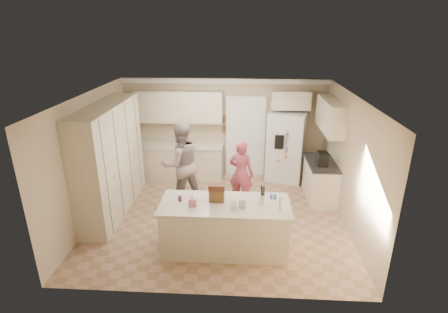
# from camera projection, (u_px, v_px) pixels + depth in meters

# --- Properties ---
(floor) EXTENTS (5.20, 4.60, 0.02)m
(floor) POSITION_uv_depth(u_px,v_px,m) (218.00, 217.00, 7.46)
(floor) COLOR tan
(floor) RESTS_ON ground
(ceiling) EXTENTS (5.20, 4.60, 0.02)m
(ceiling) POSITION_uv_depth(u_px,v_px,m) (218.00, 95.00, 6.53)
(ceiling) COLOR white
(ceiling) RESTS_ON wall_back
(wall_back) EXTENTS (5.20, 0.02, 2.60)m
(wall_back) POSITION_uv_depth(u_px,v_px,m) (225.00, 128.00, 9.15)
(wall_back) COLOR #C0AC8B
(wall_back) RESTS_ON ground
(wall_front) EXTENTS (5.20, 0.02, 2.60)m
(wall_front) POSITION_uv_depth(u_px,v_px,m) (206.00, 221.00, 4.84)
(wall_front) COLOR #C0AC8B
(wall_front) RESTS_ON ground
(wall_left) EXTENTS (0.02, 4.60, 2.60)m
(wall_left) POSITION_uv_depth(u_px,v_px,m) (91.00, 158.00, 7.14)
(wall_left) COLOR #C0AC8B
(wall_left) RESTS_ON ground
(wall_right) EXTENTS (0.02, 4.60, 2.60)m
(wall_right) POSITION_uv_depth(u_px,v_px,m) (350.00, 163.00, 6.85)
(wall_right) COLOR #C0AC8B
(wall_right) RESTS_ON ground
(crown_back) EXTENTS (5.20, 0.08, 0.12)m
(crown_back) POSITION_uv_depth(u_px,v_px,m) (224.00, 81.00, 8.67)
(crown_back) COLOR white
(crown_back) RESTS_ON wall_back
(pantry_bank) EXTENTS (0.60, 2.60, 2.35)m
(pantry_bank) POSITION_uv_depth(u_px,v_px,m) (110.00, 160.00, 7.35)
(pantry_bank) COLOR beige
(pantry_bank) RESTS_ON floor
(back_base_cab) EXTENTS (2.20, 0.60, 0.88)m
(back_base_cab) POSITION_uv_depth(u_px,v_px,m) (181.00, 162.00, 9.23)
(back_base_cab) COLOR beige
(back_base_cab) RESTS_ON floor
(back_countertop) EXTENTS (2.24, 0.63, 0.04)m
(back_countertop) POSITION_uv_depth(u_px,v_px,m) (180.00, 146.00, 9.06)
(back_countertop) COLOR beige
(back_countertop) RESTS_ON back_base_cab
(back_upper_cab) EXTENTS (2.20, 0.35, 0.80)m
(back_upper_cab) POSITION_uv_depth(u_px,v_px,m) (179.00, 107.00, 8.83)
(back_upper_cab) COLOR beige
(back_upper_cab) RESTS_ON wall_back
(doorway_opening) EXTENTS (0.90, 0.06, 2.10)m
(doorway_opening) POSITION_uv_depth(u_px,v_px,m) (245.00, 138.00, 9.18)
(doorway_opening) COLOR black
(doorway_opening) RESTS_ON floor
(doorway_casing) EXTENTS (1.02, 0.03, 2.22)m
(doorway_casing) POSITION_uv_depth(u_px,v_px,m) (245.00, 138.00, 9.15)
(doorway_casing) COLOR white
(doorway_casing) RESTS_ON floor
(wall_frame_upper) EXTENTS (0.15, 0.02, 0.20)m
(wall_frame_upper) POSITION_uv_depth(u_px,v_px,m) (225.00, 119.00, 9.02)
(wall_frame_upper) COLOR brown
(wall_frame_upper) RESTS_ON wall_back
(wall_frame_lower) EXTENTS (0.15, 0.02, 0.20)m
(wall_frame_lower) POSITION_uv_depth(u_px,v_px,m) (225.00, 129.00, 9.12)
(wall_frame_lower) COLOR brown
(wall_frame_lower) RESTS_ON wall_back
(refrigerator) EXTENTS (1.07, 0.94, 1.80)m
(refrigerator) POSITION_uv_depth(u_px,v_px,m) (286.00, 147.00, 8.96)
(refrigerator) COLOR white
(refrigerator) RESTS_ON floor
(fridge_seam) EXTENTS (0.02, 0.02, 1.78)m
(fridge_seam) POSITION_uv_depth(u_px,v_px,m) (288.00, 152.00, 8.63)
(fridge_seam) COLOR gray
(fridge_seam) RESTS_ON refrigerator
(fridge_dispenser) EXTENTS (0.22, 0.03, 0.35)m
(fridge_dispenser) POSITION_uv_depth(u_px,v_px,m) (279.00, 142.00, 8.55)
(fridge_dispenser) COLOR black
(fridge_dispenser) RESTS_ON refrigerator
(fridge_handle_l) EXTENTS (0.02, 0.02, 0.85)m
(fridge_handle_l) POSITION_uv_depth(u_px,v_px,m) (286.00, 146.00, 8.57)
(fridge_handle_l) COLOR silver
(fridge_handle_l) RESTS_ON refrigerator
(fridge_handle_r) EXTENTS (0.02, 0.02, 0.85)m
(fridge_handle_r) POSITION_uv_depth(u_px,v_px,m) (290.00, 146.00, 8.56)
(fridge_handle_r) COLOR silver
(fridge_handle_r) RESTS_ON refrigerator
(over_fridge_cab) EXTENTS (0.95, 0.35, 0.45)m
(over_fridge_cab) POSITION_uv_depth(u_px,v_px,m) (291.00, 100.00, 8.60)
(over_fridge_cab) COLOR beige
(over_fridge_cab) RESTS_ON wall_back
(right_base_cab) EXTENTS (0.60, 1.20, 0.88)m
(right_base_cab) POSITION_uv_depth(u_px,v_px,m) (320.00, 181.00, 8.11)
(right_base_cab) COLOR beige
(right_base_cab) RESTS_ON floor
(right_countertop) EXTENTS (0.63, 1.24, 0.04)m
(right_countertop) POSITION_uv_depth(u_px,v_px,m) (322.00, 163.00, 7.95)
(right_countertop) COLOR #2D2B28
(right_countertop) RESTS_ON right_base_cab
(right_upper_cab) EXTENTS (0.35, 1.50, 0.70)m
(right_upper_cab) POSITION_uv_depth(u_px,v_px,m) (331.00, 116.00, 7.75)
(right_upper_cab) COLOR beige
(right_upper_cab) RESTS_ON wall_right
(coffee_maker) EXTENTS (0.22, 0.28, 0.30)m
(coffee_maker) POSITION_uv_depth(u_px,v_px,m) (322.00, 159.00, 7.70)
(coffee_maker) COLOR black
(coffee_maker) RESTS_ON right_countertop
(island_base) EXTENTS (2.20, 0.90, 0.88)m
(island_base) POSITION_uv_depth(u_px,v_px,m) (225.00, 227.00, 6.26)
(island_base) COLOR beige
(island_base) RESTS_ON floor
(island_top) EXTENTS (2.28, 0.96, 0.05)m
(island_top) POSITION_uv_depth(u_px,v_px,m) (225.00, 205.00, 6.10)
(island_top) COLOR beige
(island_top) RESTS_ON island_base
(utensil_crock) EXTENTS (0.13, 0.13, 0.15)m
(utensil_crock) POSITION_uv_depth(u_px,v_px,m) (262.00, 199.00, 6.08)
(utensil_crock) COLOR white
(utensil_crock) RESTS_ON island_top
(tissue_box) EXTENTS (0.13, 0.13, 0.14)m
(tissue_box) POSITION_uv_depth(u_px,v_px,m) (193.00, 202.00, 6.00)
(tissue_box) COLOR pink
(tissue_box) RESTS_ON island_top
(tissue_plume) EXTENTS (0.08, 0.08, 0.08)m
(tissue_plume) POSITION_uv_depth(u_px,v_px,m) (192.00, 196.00, 5.96)
(tissue_plume) COLOR white
(tissue_plume) RESTS_ON tissue_box
(dollhouse_body) EXTENTS (0.26, 0.18, 0.22)m
(dollhouse_body) POSITION_uv_depth(u_px,v_px,m) (217.00, 195.00, 6.15)
(dollhouse_body) COLOR brown
(dollhouse_body) RESTS_ON island_top
(dollhouse_roof) EXTENTS (0.28, 0.20, 0.10)m
(dollhouse_roof) POSITION_uv_depth(u_px,v_px,m) (217.00, 187.00, 6.10)
(dollhouse_roof) COLOR #592D1E
(dollhouse_roof) RESTS_ON dollhouse_body
(jam_jar) EXTENTS (0.07, 0.07, 0.09)m
(jam_jar) POSITION_uv_depth(u_px,v_px,m) (180.00, 199.00, 6.17)
(jam_jar) COLOR #59263F
(jam_jar) RESTS_ON island_top
(greeting_card_a) EXTENTS (0.12, 0.06, 0.16)m
(greeting_card_a) POSITION_uv_depth(u_px,v_px,m) (233.00, 205.00, 5.87)
(greeting_card_a) COLOR white
(greeting_card_a) RESTS_ON island_top
(greeting_card_b) EXTENTS (0.12, 0.05, 0.16)m
(greeting_card_b) POSITION_uv_depth(u_px,v_px,m) (242.00, 204.00, 5.91)
(greeting_card_b) COLOR silver
(greeting_card_b) RESTS_ON island_top
(water_bottle) EXTENTS (0.07, 0.07, 0.24)m
(water_bottle) POSITION_uv_depth(u_px,v_px,m) (281.00, 203.00, 5.86)
(water_bottle) COLOR silver
(water_bottle) RESTS_ON island_top
(shaker_salt) EXTENTS (0.05, 0.05, 0.09)m
(shaker_salt) POSITION_uv_depth(u_px,v_px,m) (271.00, 197.00, 6.24)
(shaker_salt) COLOR #3961B2
(shaker_salt) RESTS_ON island_top
(shaker_pepper) EXTENTS (0.05, 0.05, 0.09)m
(shaker_pepper) POSITION_uv_depth(u_px,v_px,m) (275.00, 197.00, 6.23)
(shaker_pepper) COLOR #3961B2
(shaker_pepper) RESTS_ON island_top
(teen_boy) EXTENTS (1.16, 1.09, 1.91)m
(teen_boy) POSITION_uv_depth(u_px,v_px,m) (181.00, 164.00, 7.75)
(teen_boy) COLOR gray
(teen_boy) RESTS_ON floor
(teen_girl) EXTENTS (0.64, 0.52, 1.53)m
(teen_girl) POSITION_uv_depth(u_px,v_px,m) (241.00, 173.00, 7.73)
(teen_girl) COLOR #C35161
(teen_girl) RESTS_ON floor
(fridge_magnets) EXTENTS (0.76, 0.02, 1.44)m
(fridge_magnets) POSITION_uv_depth(u_px,v_px,m) (288.00, 152.00, 8.63)
(fridge_magnets) COLOR tan
(fridge_magnets) RESTS_ON refrigerator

